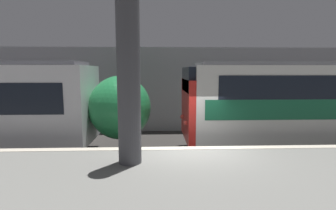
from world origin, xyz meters
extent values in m
plane|color=#33302D|center=(0.00, 0.00, 0.00)|extent=(120.00, 120.00, 0.00)
cube|color=beige|center=(0.00, -0.15, 1.10)|extent=(40.00, 0.30, 0.01)
cube|color=#939399|center=(0.00, 6.87, 2.32)|extent=(50.00, 0.15, 4.65)
cylinder|color=#47474C|center=(-1.73, -1.29, 3.18)|extent=(0.57, 0.57, 4.17)
ellipsoid|color=#238447|center=(-2.52, 2.64, 1.94)|extent=(2.42, 2.62, 2.50)
sphere|color=#F2EFCC|center=(-1.57, 2.64, 1.49)|extent=(0.20, 0.20, 0.20)
cube|color=red|center=(0.17, 2.64, 1.85)|extent=(0.25, 2.79, 2.38)
cube|color=black|center=(0.17, 2.64, 3.04)|extent=(0.25, 2.50, 0.95)
sphere|color=#EA4C42|center=(0.02, 2.00, 1.43)|extent=(0.18, 0.18, 0.18)
sphere|color=#EA4C42|center=(0.02, 3.28, 1.43)|extent=(0.18, 0.18, 0.18)
camera|label=1|loc=(-1.03, -7.65, 3.39)|focal=28.00mm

